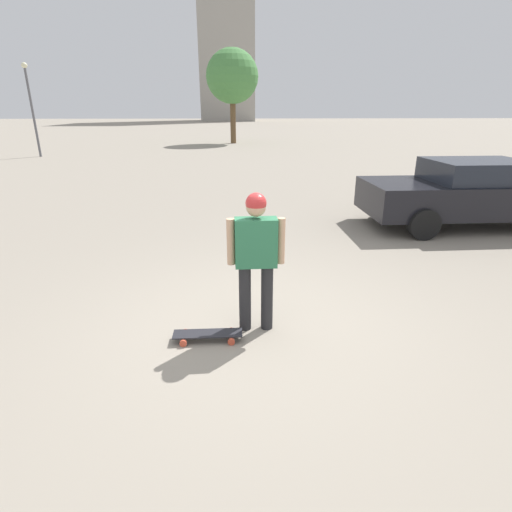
% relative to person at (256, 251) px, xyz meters
% --- Properties ---
extents(ground_plane, '(220.00, 220.00, 0.00)m').
position_rel_person_xyz_m(ground_plane, '(0.00, 0.00, -0.95)').
color(ground_plane, gray).
extents(person, '(0.63, 0.22, 1.58)m').
position_rel_person_xyz_m(person, '(0.00, 0.00, 0.00)').
color(person, '#262628').
rests_on(person, ground_plane).
extents(skateboard, '(0.76, 0.25, 0.09)m').
position_rel_person_xyz_m(skateboard, '(-0.54, -0.23, -0.88)').
color(skateboard, '#232328').
rests_on(skateboard, ground_plane).
extents(car_parked_near, '(4.42, 2.02, 1.40)m').
position_rel_person_xyz_m(car_parked_near, '(4.81, 4.06, -0.22)').
color(car_parked_near, black).
rests_on(car_parked_near, ground_plane).
extents(building_block_distant, '(10.91, 14.64, 39.38)m').
position_rel_person_xyz_m(building_block_distant, '(-0.79, 88.80, 18.74)').
color(building_block_distant, '#9E998E').
rests_on(building_block_distant, ground_plane).
extents(tree_distant, '(3.71, 3.71, 6.42)m').
position_rel_person_xyz_m(tree_distant, '(-0.09, 26.77, 3.60)').
color(tree_distant, brown).
rests_on(tree_distant, ground_plane).
extents(lamp_post, '(0.28, 0.28, 4.57)m').
position_rel_person_xyz_m(lamp_post, '(-10.46, 18.46, 1.81)').
color(lamp_post, '#59595E').
rests_on(lamp_post, ground_plane).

